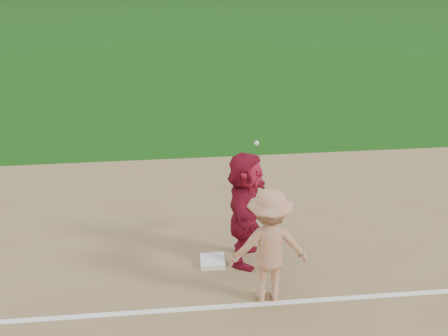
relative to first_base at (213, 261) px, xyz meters
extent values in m
plane|color=#13450D|center=(0.32, -0.38, -0.07)|extent=(160.00, 160.00, 0.00)
cube|color=white|center=(0.32, -1.18, -0.04)|extent=(60.00, 0.10, 0.01)
cube|color=white|center=(0.00, 0.00, 0.00)|extent=(0.42, 0.42, 0.09)
imported|color=maroon|center=(0.56, 0.07, 0.95)|extent=(0.98, 1.94, 2.00)
imported|color=#A6A6A9|center=(0.77, -1.01, 0.88)|extent=(1.20, 0.70, 1.85)
sphere|color=silver|center=(0.63, -0.50, 2.34)|extent=(0.07, 0.07, 0.07)
camera|label=1|loc=(-0.68, -8.06, 5.39)|focal=45.00mm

